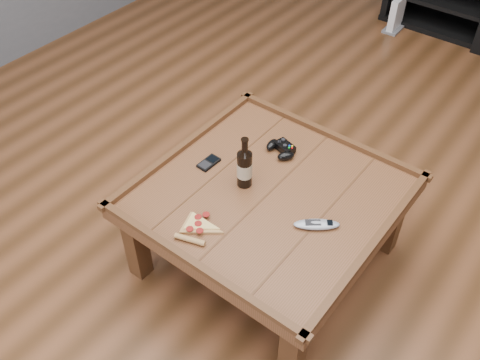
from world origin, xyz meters
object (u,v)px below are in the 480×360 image
Objects in this scene: pizza_slice at (197,227)px; game_console at (396,16)px; coffee_table at (269,202)px; beer_bottle at (245,167)px; game_controller at (281,149)px; smartphone at (209,163)px; remote_control at (317,224)px.

game_console is at bearing 80.29° from pizza_slice.
coffee_table is 4.12× the size of beer_bottle.
beer_bottle is 1.55× the size of game_controller.
game_controller reaches higher than coffee_table.
game_controller reaches higher than smartphone.
beer_bottle is 2.34× the size of smartphone.
game_controller is at bearing -81.40° from game_console.
coffee_table reaches higher than smartphone.
smartphone is 0.41× the size of game_console.
pizza_slice is at bearing -54.50° from smartphone.
remote_control is (0.37, 0.30, 0.01)m from pizza_slice.
beer_bottle is at bearing -168.40° from coffee_table.
coffee_table is at bearing -80.00° from game_console.
game_controller reaches higher than pizza_slice.
game_console is (-0.42, 2.79, -0.34)m from pizza_slice.
smartphone is (-0.21, 0.32, -0.00)m from pizza_slice.
pizza_slice reaches higher than game_console.
pizza_slice is (-0.11, -0.34, 0.07)m from coffee_table.
beer_bottle is 1.38× the size of remote_control.
beer_bottle reaches higher than pizza_slice.
coffee_table is 5.67× the size of remote_control.
beer_bottle reaches higher than smartphone.
beer_bottle is 0.96× the size of game_console.
beer_bottle reaches higher than coffee_table.
smartphone is at bearing -112.79° from game_controller.
game_controller is 0.89× the size of remote_control.
coffee_table is 0.28m from game_controller.
coffee_table is 2.52m from game_console.
beer_bottle is 0.33m from pizza_slice.
coffee_table reaches higher than game_console.
remote_control reaches higher than coffee_table.
beer_bottle is 0.39m from remote_control.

